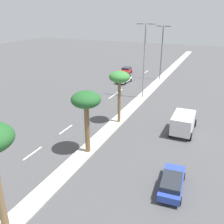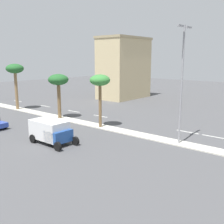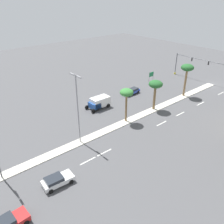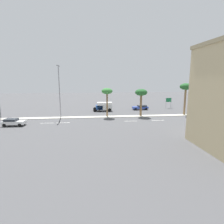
% 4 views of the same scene
% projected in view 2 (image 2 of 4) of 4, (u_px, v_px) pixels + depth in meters
% --- Properties ---
extents(ground_plane, '(160.00, 160.00, 0.00)m').
position_uv_depth(ground_plane, '(142.00, 136.00, 30.91)').
color(ground_plane, '#4C4C4F').
extents(lane_stripe_trailing, '(0.20, 2.80, 0.01)m').
position_uv_depth(lane_stripe_trailing, '(18.00, 101.00, 55.95)').
color(lane_stripe_trailing, silver).
rests_on(lane_stripe_trailing, ground).
extents(lane_stripe_center, '(0.20, 2.80, 0.01)m').
position_uv_depth(lane_stripe_center, '(45.00, 106.00, 50.14)').
color(lane_stripe_center, silver).
rests_on(lane_stripe_center, ground).
extents(lane_stripe_far, '(0.20, 2.80, 0.01)m').
position_uv_depth(lane_stripe_far, '(74.00, 111.00, 45.25)').
color(lane_stripe_far, silver).
rests_on(lane_stripe_far, ground).
extents(lane_stripe_mid, '(0.20, 2.80, 0.01)m').
position_uv_depth(lane_stripe_mid, '(100.00, 116.00, 41.44)').
color(lane_stripe_mid, silver).
rests_on(lane_stripe_mid, ground).
extents(lane_stripe_near, '(0.20, 2.80, 0.01)m').
position_uv_depth(lane_stripe_near, '(187.00, 132.00, 32.55)').
color(lane_stripe_near, silver).
rests_on(lane_stripe_near, ground).
extents(lane_stripe_rear, '(0.20, 2.80, 0.01)m').
position_uv_depth(lane_stripe_rear, '(214.00, 137.00, 30.53)').
color(lane_stripe_rear, silver).
rests_on(lane_stripe_rear, ground).
extents(commercial_building, '(12.07, 7.04, 13.36)m').
position_uv_depth(commercial_building, '(124.00, 68.00, 59.49)').
color(commercial_building, '#C6B284').
rests_on(commercial_building, ground).
extents(palm_tree_mid, '(2.94, 2.94, 7.78)m').
position_uv_depth(palm_tree_mid, '(15.00, 71.00, 45.39)').
color(palm_tree_mid, olive).
rests_on(palm_tree_mid, median_curb).
extents(palm_tree_near, '(2.92, 2.92, 6.46)m').
position_uv_depth(palm_tree_near, '(58.00, 81.00, 38.71)').
color(palm_tree_near, brown).
rests_on(palm_tree_near, median_curb).
extents(palm_tree_front, '(2.58, 2.58, 6.70)m').
position_uv_depth(palm_tree_front, '(100.00, 82.00, 33.46)').
color(palm_tree_front, brown).
rests_on(palm_tree_front, median_curb).
extents(street_lamp_left, '(2.90, 0.24, 11.82)m').
position_uv_depth(street_lamp_left, '(182.00, 78.00, 26.64)').
color(street_lamp_left, gray).
rests_on(street_lamp_left, median_curb).
extents(box_truck, '(2.59, 5.25, 2.42)m').
position_uv_depth(box_truck, '(51.00, 131.00, 27.96)').
color(box_truck, '#234C99').
rests_on(box_truck, ground).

